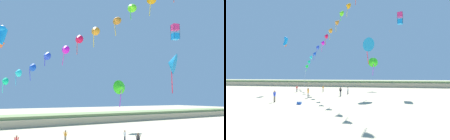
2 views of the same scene
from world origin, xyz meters
TOP-DOWN VIEW (x-y plane):
  - dune_ridge at (0.00, 40.74)m, footprint 120.00×8.65m
  - person_near_left at (-3.26, 19.56)m, footprint 0.47×0.35m
  - person_mid_center at (3.13, 15.84)m, footprint 0.52×0.20m
  - person_far_right at (2.22, 11.82)m, footprint 0.61×0.24m
  - kite_banner_string at (-0.00, 15.35)m, footprint 23.91×29.48m
  - large_kite_low_lead at (-11.35, 16.38)m, footprint 1.35×1.14m
  - large_kite_mid_trail at (14.10, 17.51)m, footprint 1.29×1.29m
  - large_kite_high_solo at (7.28, 11.63)m, footprint 2.90×2.69m
  - large_kite_outer_drift at (8.64, 25.45)m, footprint 2.52×1.12m

SIDE VIEW (x-z plane):
  - person_mid_center at x=3.13m, z-range 0.12..1.60m
  - person_near_left at x=-3.26m, z-range 0.12..1.60m
  - person_far_right at x=2.22m, z-range 0.14..1.87m
  - dune_ridge at x=0.00m, z-range -0.01..2.02m
  - large_kite_outer_drift at x=8.64m, z-range 4.98..9.75m
  - large_kite_high_solo at x=7.28m, z-range 7.19..12.20m
  - large_kite_low_lead at x=-11.35m, z-range 10.55..12.96m
  - kite_banner_string at x=0.00m, z-range 2.96..26.00m
  - large_kite_mid_trail at x=14.10m, z-range 14.83..17.32m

